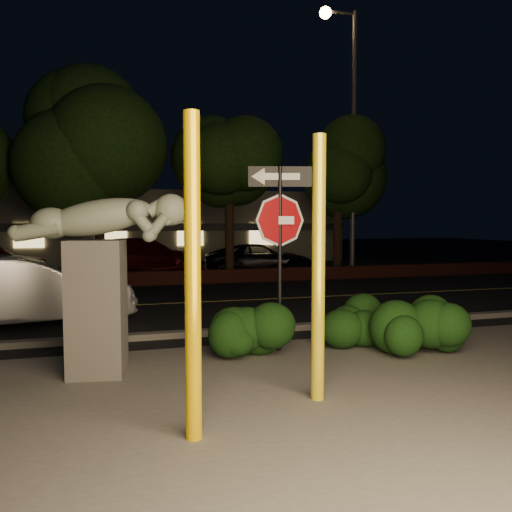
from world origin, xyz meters
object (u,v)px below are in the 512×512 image
at_px(signpost, 280,221).
at_px(parked_car_dark, 260,259).
at_px(yellow_pole_left, 193,279).
at_px(parked_car_darkred, 145,256).
at_px(silver_sedan, 22,291).
at_px(streetlight, 349,118).
at_px(sculpture, 100,264).
at_px(yellow_pole_right, 318,270).

distance_m(signpost, parked_car_dark, 13.04).
xyz_separation_m(yellow_pole_left, parked_car_darkred, (0.58, 17.08, -0.89)).
relative_size(yellow_pole_left, silver_sedan, 0.73).
height_order(parked_car_darkred, parked_car_dark, parked_car_darkred).
distance_m(streetlight, parked_car_dark, 7.16).
distance_m(sculpture, parked_car_dark, 14.50).
bearing_deg(streetlight, sculpture, -125.29).
relative_size(yellow_pole_left, streetlight, 0.30).
height_order(sculpture, silver_sedan, sculpture).
distance_m(yellow_pole_right, sculpture, 3.24).
xyz_separation_m(yellow_pole_left, signpost, (2.00, 3.11, 0.60)).
relative_size(signpost, parked_car_dark, 0.67).
xyz_separation_m(signpost, parked_car_dark, (3.38, 12.49, -1.62)).
bearing_deg(parked_car_darkred, streetlight, -119.24).
bearing_deg(yellow_pole_left, signpost, 57.30).
bearing_deg(yellow_pole_right, silver_sedan, 126.05).
height_order(yellow_pole_right, silver_sedan, yellow_pole_right).
relative_size(streetlight, silver_sedan, 2.44).
bearing_deg(sculpture, parked_car_darkred, 92.90).
bearing_deg(parked_car_darkred, silver_sedan, 148.25).
relative_size(yellow_pole_right, streetlight, 0.30).
xyz_separation_m(sculpture, parked_car_darkred, (1.54, 14.49, -0.86)).
distance_m(sculpture, parked_car_darkred, 14.59).
xyz_separation_m(yellow_pole_left, silver_sedan, (-2.67, 6.70, -0.92)).
distance_m(yellow_pole_right, parked_car_dark, 15.36).
height_order(streetlight, parked_car_darkred, streetlight).
height_order(yellow_pole_left, sculpture, yellow_pole_left).
bearing_deg(parked_car_dark, yellow_pole_left, 170.24).
bearing_deg(yellow_pole_right, sculpture, 144.66).
bearing_deg(parked_car_dark, sculpture, 163.29).
height_order(signpost, parked_car_dark, signpost).
xyz_separation_m(yellow_pole_right, sculpture, (-2.64, 1.87, -0.02)).
distance_m(signpost, sculpture, 3.07).
bearing_deg(parked_car_darkred, signpost, 171.44).
xyz_separation_m(silver_sedan, parked_car_dark, (8.05, 8.90, -0.10)).
height_order(yellow_pole_left, parked_car_darkred, yellow_pole_left).
relative_size(yellow_pole_right, parked_car_dark, 0.70).
bearing_deg(signpost, parked_car_dark, 89.75).
bearing_deg(parked_car_darkred, yellow_pole_right, 169.51).
distance_m(streetlight, parked_car_darkred, 10.63).
height_order(streetlight, silver_sedan, streetlight).
xyz_separation_m(signpost, sculpture, (-2.96, -0.52, -0.63)).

